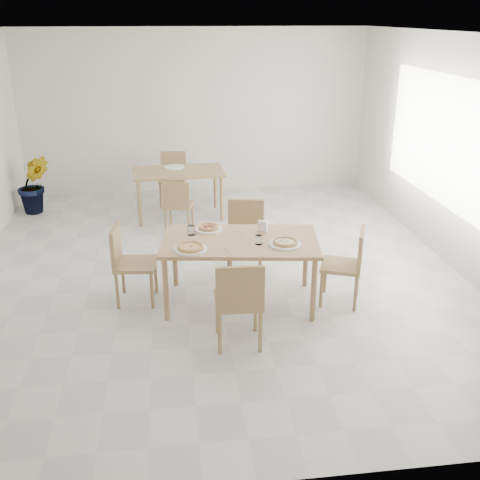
{
  "coord_description": "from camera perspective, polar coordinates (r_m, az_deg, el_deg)",
  "views": [
    {
      "loc": [
        -0.5,
        -6.4,
        2.99
      ],
      "look_at": [
        0.22,
        -0.88,
        0.74
      ],
      "focal_mm": 42.0,
      "sensor_mm": 36.0,
      "label": 1
    }
  ],
  "objects": [
    {
      "name": "napkin_holder",
      "position": [
        6.19,
        2.32,
        1.37
      ],
      "size": [
        0.13,
        0.1,
        0.13
      ],
      "rotation": [
        0.0,
        0.0,
        -0.5
      ],
      "color": "silver",
      "rests_on": "main_table"
    },
    {
      "name": "second_table",
      "position": [
        8.78,
        -6.28,
        6.46
      ],
      "size": [
        1.43,
        0.87,
        0.75
      ],
      "rotation": [
        0.0,
        0.0,
        0.06
      ],
      "color": "tan",
      "rests_on": "ground"
    },
    {
      "name": "chair_south",
      "position": [
        5.26,
        -0.1,
        -5.96
      ],
      "size": [
        0.46,
        0.46,
        0.9
      ],
      "rotation": [
        0.0,
        0.0,
        3.11
      ],
      "color": "tan",
      "rests_on": "ground"
    },
    {
      "name": "pizza_margherita",
      "position": [
        5.74,
        -5.06,
        -0.72
      ],
      "size": [
        0.33,
        0.33,
        0.03
      ],
      "rotation": [
        0.0,
        0.0,
        0.23
      ],
      "color": "tan",
      "rests_on": "plate_margherita"
    },
    {
      "name": "fork_a",
      "position": [
        6.16,
        0.09,
        0.7
      ],
      "size": [
        0.06,
        0.19,
        0.01
      ],
      "primitive_type": "cube",
      "rotation": [
        0.0,
        0.0,
        0.21
      ],
      "color": "silver",
      "rests_on": "main_table"
    },
    {
      "name": "fork_b",
      "position": [
        5.7,
        -1.28,
        -1.14
      ],
      "size": [
        0.06,
        0.17,
        0.01
      ],
      "primitive_type": "cube",
      "rotation": [
        0.0,
        0.0,
        0.27
      ],
      "color": "silver",
      "rests_on": "main_table"
    },
    {
      "name": "chair_north",
      "position": [
        6.86,
        0.56,
        0.86
      ],
      "size": [
        0.51,
        0.51,
        0.89
      ],
      "rotation": [
        0.0,
        0.0,
        -0.18
      ],
      "color": "tan",
      "rests_on": "ground"
    },
    {
      "name": "plate_mushroom",
      "position": [
        5.87,
        4.6,
        -0.42
      ],
      "size": [
        0.34,
        0.34,
        0.02
      ],
      "primitive_type": "cylinder",
      "color": "white",
      "rests_on": "main_table"
    },
    {
      "name": "pizza_mushroom",
      "position": [
        5.86,
        4.61,
        -0.21
      ],
      "size": [
        0.28,
        0.28,
        0.03
      ],
      "rotation": [
        0.0,
        0.0,
        -0.09
      ],
      "color": "tan",
      "rests_on": "plate_mushroom"
    },
    {
      "name": "plate_empty",
      "position": [
        8.93,
        -6.73,
        7.37
      ],
      "size": [
        0.31,
        0.31,
        0.02
      ],
      "primitive_type": "cylinder",
      "color": "white",
      "rests_on": "second_table"
    },
    {
      "name": "main_table",
      "position": [
        6.02,
        0.0,
        -0.59
      ],
      "size": [
        1.78,
        1.16,
        0.75
      ],
      "rotation": [
        0.0,
        0.0,
        -0.14
      ],
      "color": "tan",
      "rests_on": "ground"
    },
    {
      "name": "chair_west",
      "position": [
        6.24,
        -11.36,
        -1.89
      ],
      "size": [
        0.48,
        0.48,
        0.88
      ],
      "rotation": [
        0.0,
        0.0,
        1.47
      ],
      "color": "tan",
      "rests_on": "ground"
    },
    {
      "name": "tumbler_b",
      "position": [
        5.86,
        1.91,
        0.02
      ],
      "size": [
        0.07,
        0.07,
        0.1
      ],
      "primitive_type": "cylinder",
      "color": "white",
      "rests_on": "main_table"
    },
    {
      "name": "potted_plant",
      "position": [
        9.56,
        -20.2,
        5.33
      ],
      "size": [
        0.61,
        0.54,
        0.94
      ],
      "primitive_type": "imported",
      "rotation": [
        0.0,
        0.0,
        0.28
      ],
      "color": "#2D611D",
      "rests_on": "ground"
    },
    {
      "name": "pizza_pepperoni",
      "position": [
        6.26,
        -3.2,
        1.31
      ],
      "size": [
        0.25,
        0.25,
        0.03
      ],
      "rotation": [
        0.0,
        0.0,
        0.11
      ],
      "color": "tan",
      "rests_on": "plate_pepperoni"
    },
    {
      "name": "chair_east",
      "position": [
        6.2,
        11.04,
        -2.12
      ],
      "size": [
        0.56,
        0.56,
        0.86
      ],
      "rotation": [
        0.0,
        0.0,
        -1.96
      ],
      "color": "tan",
      "rests_on": "ground"
    },
    {
      "name": "room",
      "position": [
        7.69,
        19.95,
        9.52
      ],
      "size": [
        7.28,
        7.0,
        7.0
      ],
      "color": "silver",
      "rests_on": "ground"
    },
    {
      "name": "plate_pepperoni",
      "position": [
        6.27,
        -3.2,
        1.12
      ],
      "size": [
        0.31,
        0.31,
        0.02
      ],
      "primitive_type": "cylinder",
      "color": "white",
      "rests_on": "main_table"
    },
    {
      "name": "chair_back_n",
      "position": [
        9.49,
        -6.81,
        6.63
      ],
      "size": [
        0.48,
        0.48,
        0.86
      ],
      "rotation": [
        0.0,
        0.0,
        -0.14
      ],
      "color": "tan",
      "rests_on": "ground"
    },
    {
      "name": "chair_back_s",
      "position": [
        8.17,
        -6.34,
        3.81
      ],
      "size": [
        0.47,
        0.47,
        0.79
      ],
      "rotation": [
        0.0,
        0.0,
        2.92
      ],
      "color": "tan",
      "rests_on": "ground"
    },
    {
      "name": "plate_margherita",
      "position": [
        5.75,
        -5.05,
        -0.93
      ],
      "size": [
        0.34,
        0.34,
        0.02
      ],
      "primitive_type": "cylinder",
      "color": "white",
      "rests_on": "main_table"
    },
    {
      "name": "tumbler_a",
      "position": [
        6.13,
        -4.98,
        1.0
      ],
      "size": [
        0.08,
        0.08,
        0.11
      ],
      "primitive_type": "cylinder",
      "color": "white",
      "rests_on": "main_table"
    }
  ]
}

